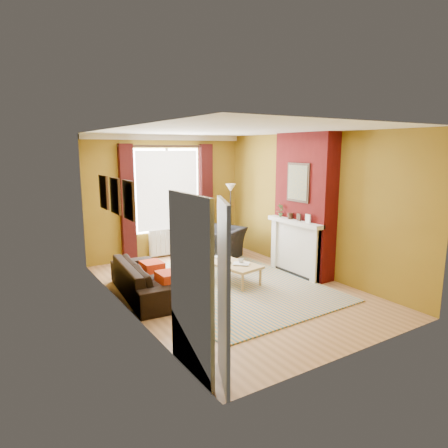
% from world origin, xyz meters
% --- Properties ---
extents(ground, '(5.50, 5.50, 0.00)m').
position_xyz_m(ground, '(0.00, 0.00, 0.00)').
color(ground, '#926742').
rests_on(ground, ground).
extents(room_walls, '(3.82, 5.54, 2.83)m').
position_xyz_m(room_walls, '(0.64, 0.27, 1.38)').
color(room_walls, olive).
rests_on(room_walls, ground).
extents(striped_rug, '(2.94, 3.99, 0.02)m').
position_xyz_m(striped_rug, '(0.07, 0.20, 0.01)').
color(striped_rug, '#33698C').
rests_on(striped_rug, ground).
extents(sofa, '(0.96, 2.09, 0.59)m').
position_xyz_m(sofa, '(-1.42, 0.49, 0.30)').
color(sofa, black).
rests_on(sofa, ground).
extents(armchair, '(1.45, 1.39, 0.72)m').
position_xyz_m(armchair, '(0.80, 1.76, 0.36)').
color(armchair, black).
rests_on(armchair, ground).
extents(coffee_table, '(0.79, 1.25, 0.39)m').
position_xyz_m(coffee_table, '(0.18, 0.28, 0.35)').
color(coffee_table, tan).
rests_on(coffee_table, ground).
extents(wicker_stool, '(0.40, 0.40, 0.41)m').
position_xyz_m(wicker_stool, '(0.82, 2.40, 0.21)').
color(wicker_stool, olive).
rests_on(wicker_stool, ground).
extents(floor_lamp, '(0.30, 0.30, 1.67)m').
position_xyz_m(floor_lamp, '(1.40, 2.18, 1.32)').
color(floor_lamp, black).
rests_on(floor_lamp, ground).
extents(book_a, '(0.36, 0.36, 0.03)m').
position_xyz_m(book_a, '(0.19, -0.01, 0.40)').
color(book_a, '#999999').
rests_on(book_a, coffee_table).
extents(book_b, '(0.22, 0.28, 0.02)m').
position_xyz_m(book_b, '(0.09, 0.68, 0.40)').
color(book_b, '#999999').
rests_on(book_b, coffee_table).
extents(mug, '(0.14, 0.14, 0.10)m').
position_xyz_m(mug, '(0.29, 0.12, 0.44)').
color(mug, '#999999').
rests_on(mug, coffee_table).
extents(tv_remote, '(0.06, 0.17, 0.02)m').
position_xyz_m(tv_remote, '(0.13, 0.32, 0.40)').
color(tv_remote, '#272629').
rests_on(tv_remote, coffee_table).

